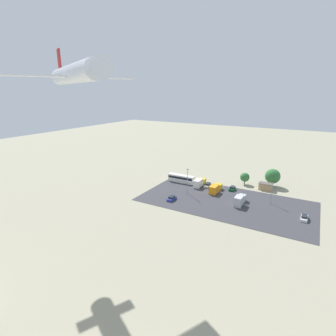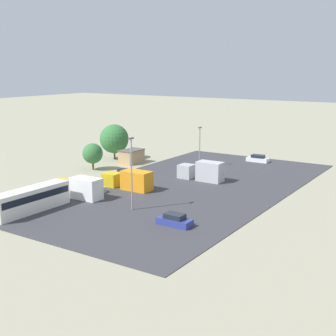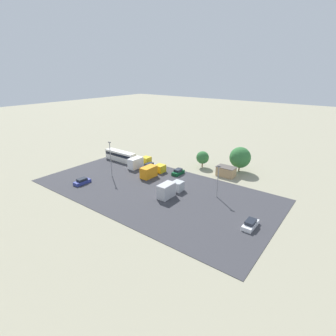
{
  "view_description": "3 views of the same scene",
  "coord_description": "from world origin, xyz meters",
  "px_view_note": "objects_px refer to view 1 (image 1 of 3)",
  "views": [
    {
      "loc": [
        -24.99,
        95.53,
        37.38
      ],
      "look_at": [
        10.92,
        32.57,
        16.23
      ],
      "focal_mm": 28.0,
      "sensor_mm": 36.0,
      "label": 1
    },
    {
      "loc": [
        62.47,
        48.28,
        18.83
      ],
      "look_at": [
        4.09,
        10.0,
        3.76
      ],
      "focal_mm": 50.0,
      "sensor_mm": 36.0,
      "label": 2
    },
    {
      "loc": [
        -38.52,
        55.49,
        27.59
      ],
      "look_at": [
        -1.9,
        7.34,
        5.09
      ],
      "focal_mm": 28.0,
      "sensor_mm": 36.0,
      "label": 3
    }
  ],
  "objects_px": {
    "parked_car_1": "(208,185)",
    "parked_truck_2": "(199,183)",
    "shed_building": "(266,186)",
    "parked_truck_0": "(240,200)",
    "bus": "(181,178)",
    "parked_car_2": "(232,188)",
    "parked_truck_1": "(215,188)",
    "airplane": "(75,73)",
    "parked_car_0": "(304,218)",
    "parked_car_3": "(172,198)"
  },
  "relations": [
    {
      "from": "parked_truck_1",
      "to": "parked_truck_2",
      "type": "height_order",
      "value": "parked_truck_2"
    },
    {
      "from": "parked_truck_1",
      "to": "bus",
      "type": "bearing_deg",
      "value": 167.62
    },
    {
      "from": "airplane",
      "to": "bus",
      "type": "bearing_deg",
      "value": -149.58
    },
    {
      "from": "parked_truck_1",
      "to": "parked_car_1",
      "type": "bearing_deg",
      "value": 138.56
    },
    {
      "from": "parked_car_0",
      "to": "parked_truck_1",
      "type": "distance_m",
      "value": 32.52
    },
    {
      "from": "parked_car_1",
      "to": "parked_car_2",
      "type": "relative_size",
      "value": 1.19
    },
    {
      "from": "parked_car_2",
      "to": "parked_truck_0",
      "type": "relative_size",
      "value": 0.5
    },
    {
      "from": "parked_car_2",
      "to": "parked_truck_2",
      "type": "distance_m",
      "value": 13.44
    },
    {
      "from": "bus",
      "to": "parked_truck_2",
      "type": "relative_size",
      "value": 1.39
    },
    {
      "from": "parked_truck_0",
      "to": "parked_truck_1",
      "type": "bearing_deg",
      "value": 148.61
    },
    {
      "from": "parked_truck_1",
      "to": "shed_building",
      "type": "bearing_deg",
      "value": 36.83
    },
    {
      "from": "parked_car_0",
      "to": "parked_car_3",
      "type": "xyz_separation_m",
      "value": [
        42.17,
        6.8,
        0.02
      ]
    },
    {
      "from": "bus",
      "to": "parked_truck_2",
      "type": "bearing_deg",
      "value": 86.39
    },
    {
      "from": "parked_car_2",
      "to": "parked_truck_2",
      "type": "bearing_deg",
      "value": 8.81
    },
    {
      "from": "parked_car_0",
      "to": "airplane",
      "type": "xyz_separation_m",
      "value": [
        45.76,
        42.21,
        40.37
      ]
    },
    {
      "from": "parked_truck_1",
      "to": "parked_truck_2",
      "type": "bearing_deg",
      "value": 158.85
    },
    {
      "from": "bus",
      "to": "parked_car_3",
      "type": "distance_m",
      "value": 19.76
    },
    {
      "from": "bus",
      "to": "airplane",
      "type": "relative_size",
      "value": 0.36
    },
    {
      "from": "shed_building",
      "to": "parked_car_1",
      "type": "bearing_deg",
      "value": 21.44
    },
    {
      "from": "parked_car_0",
      "to": "parked_truck_2",
      "type": "bearing_deg",
      "value": 163.69
    },
    {
      "from": "shed_building",
      "to": "parked_car_1",
      "type": "distance_m",
      "value": 22.64
    },
    {
      "from": "parked_car_2",
      "to": "parked_truck_1",
      "type": "bearing_deg",
      "value": 44.26
    },
    {
      "from": "parked_truck_2",
      "to": "airplane",
      "type": "bearing_deg",
      "value": -96.78
    },
    {
      "from": "parked_car_2",
      "to": "parked_truck_1",
      "type": "height_order",
      "value": "parked_truck_1"
    },
    {
      "from": "parked_truck_2",
      "to": "parked_car_1",
      "type": "bearing_deg",
      "value": 15.98
    },
    {
      "from": "bus",
      "to": "airplane",
      "type": "xyz_separation_m",
      "value": [
        -2.16,
        54.28,
        39.24
      ]
    },
    {
      "from": "parked_car_1",
      "to": "parked_truck_2",
      "type": "relative_size",
      "value": 0.57
    },
    {
      "from": "shed_building",
      "to": "parked_truck_0",
      "type": "xyz_separation_m",
      "value": [
        5.15,
        19.24,
        0.22
      ]
    },
    {
      "from": "bus",
      "to": "parked_truck_1",
      "type": "height_order",
      "value": "bus"
    },
    {
      "from": "parked_car_2",
      "to": "parked_car_3",
      "type": "relative_size",
      "value": 0.93
    },
    {
      "from": "bus",
      "to": "parked_truck_0",
      "type": "relative_size",
      "value": 1.45
    },
    {
      "from": "parked_truck_0",
      "to": "parked_truck_1",
      "type": "height_order",
      "value": "parked_truck_0"
    },
    {
      "from": "parked_car_1",
      "to": "parked_car_2",
      "type": "bearing_deg",
      "value": -173.73
    },
    {
      "from": "parked_car_1",
      "to": "parked_truck_2",
      "type": "height_order",
      "value": "parked_truck_2"
    },
    {
      "from": "bus",
      "to": "parked_car_1",
      "type": "xyz_separation_m",
      "value": [
        -11.93,
        -0.43,
        -1.09
      ]
    },
    {
      "from": "bus",
      "to": "parked_car_0",
      "type": "height_order",
      "value": "bus"
    },
    {
      "from": "parked_car_3",
      "to": "parked_truck_2",
      "type": "relative_size",
      "value": 0.52
    },
    {
      "from": "shed_building",
      "to": "parked_car_3",
      "type": "distance_m",
      "value": 38.77
    },
    {
      "from": "shed_building",
      "to": "parked_car_3",
      "type": "xyz_separation_m",
      "value": [
        27.24,
        27.57,
        -0.69
      ]
    },
    {
      "from": "parked_car_1",
      "to": "parked_car_0",
      "type": "bearing_deg",
      "value": 160.85
    },
    {
      "from": "bus",
      "to": "parked_truck_1",
      "type": "distance_m",
      "value": 16.92
    },
    {
      "from": "parked_truck_1",
      "to": "parked_car_0",
      "type": "bearing_deg",
      "value": -15.04
    },
    {
      "from": "parked_car_0",
      "to": "parked_car_2",
      "type": "height_order",
      "value": "parked_car_2"
    },
    {
      "from": "shed_building",
      "to": "parked_car_0",
      "type": "distance_m",
      "value": 25.59
    },
    {
      "from": "parked_car_1",
      "to": "parked_car_3",
      "type": "distance_m",
      "value": 20.26
    },
    {
      "from": "shed_building",
      "to": "airplane",
      "type": "relative_size",
      "value": 0.16
    },
    {
      "from": "shed_building",
      "to": "parked_car_3",
      "type": "bearing_deg",
      "value": 45.34
    },
    {
      "from": "airplane",
      "to": "parked_car_1",
      "type": "bearing_deg",
      "value": -161.98
    },
    {
      "from": "parked_car_1",
      "to": "parked_truck_2",
      "type": "xyz_separation_m",
      "value": [
        3.39,
        0.97,
        0.78
      ]
    },
    {
      "from": "bus",
      "to": "parked_car_3",
      "type": "height_order",
      "value": "bus"
    }
  ]
}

